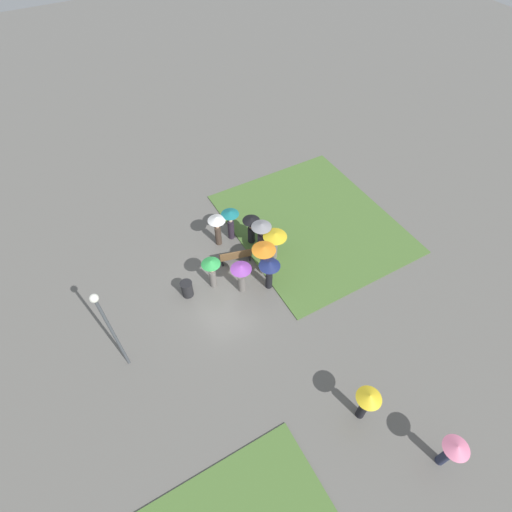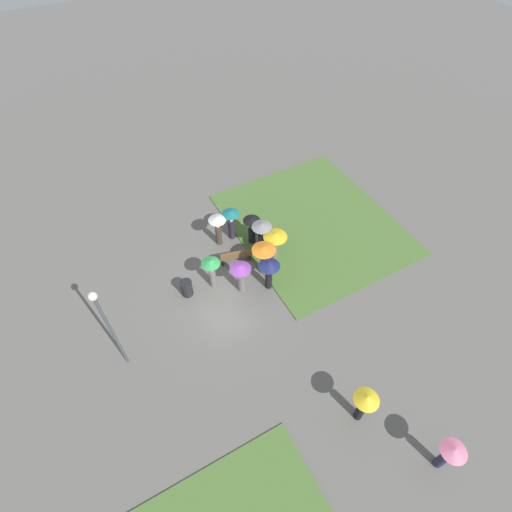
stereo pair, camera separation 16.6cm
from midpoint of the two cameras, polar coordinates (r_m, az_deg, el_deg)
The scene contains 16 objects.
ground_plane at distance 19.49m, azimuth -4.38°, elevation -4.92°, with size 90.00×90.00×0.00m, color #66635E.
lawn_patch_near at distance 22.60m, azimuth 8.34°, elevation 4.63°, with size 8.34×9.73×0.06m.
park_bench at distance 20.20m, azimuth -2.66°, elevation 0.04°, with size 1.67×0.83×0.90m.
lamp_post at distance 15.73m, azimuth -20.24°, elevation -8.90°, with size 0.32×0.32×4.98m.
trash_bin at distance 19.23m, azimuth -9.62°, elevation -4.54°, with size 0.59×0.59×0.89m.
crowd_person_teal at distance 20.82m, azimuth -3.35°, elevation 5.11°, with size 0.92×0.92×1.91m.
crowd_person_green at distance 18.75m, azimuth -6.14°, elevation -1.80°, with size 0.90×0.90×1.84m.
crowd_person_white at distance 20.52m, azimuth -5.26°, elevation 4.38°, with size 0.92×0.92×1.92m.
crowd_person_navy at distance 18.50m, azimuth 2.15°, elevation -1.86°, with size 1.01×1.01×1.86m.
crowd_person_yellow at distance 19.69m, azimuth 2.99°, elevation 2.39°, with size 1.19×1.19×1.81m.
crowd_person_grey at distance 20.15m, azimuth 1.06°, elevation 3.32°, with size 1.02×1.02×1.90m.
crowd_person_black at distance 20.61m, azimuth -0.37°, elevation 4.21°, with size 0.90×0.90×1.79m.
crowd_person_orange at distance 19.06m, azimuth 1.36°, elevation 0.37°, with size 1.16×1.16×1.87m.
crowd_person_purple at distance 18.46m, azimuth -1.91°, elevation -2.43°, with size 0.99×0.99×1.83m.
lone_walker_far_path at distance 16.42m, azimuth 26.17°, elevation -24.06°, with size 0.91×0.91×1.83m.
lone_walker_mid_plaza at distance 15.92m, azimuth 15.55°, elevation -19.58°, with size 0.94×0.94×1.95m.
Camera 2 is at (4.02, 10.62, 15.84)m, focal length 28.00 mm.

